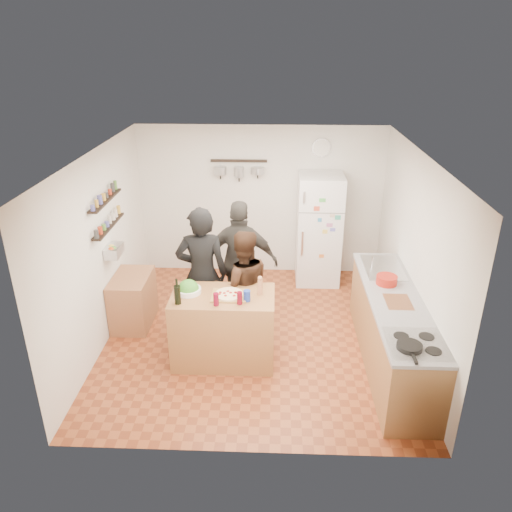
{
  "coord_description": "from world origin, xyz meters",
  "views": [
    {
      "loc": [
        0.24,
        -5.81,
        3.79
      ],
      "look_at": [
        0.0,
        0.1,
        1.15
      ],
      "focal_mm": 35.0,
      "sensor_mm": 36.0,
      "label": 1
    }
  ],
  "objects_px": {
    "pepper_mill": "(260,287)",
    "skillet": "(409,346)",
    "person_left": "(202,274)",
    "side_table": "(133,300)",
    "counter_run": "(392,332)",
    "person_center": "(243,287)",
    "fridge": "(319,230)",
    "wall_clock": "(321,148)",
    "wine_bottle": "(177,295)",
    "person_back": "(241,262)",
    "red_bowl": "(387,280)",
    "salad_bowl": "(189,291)",
    "prep_island": "(224,328)",
    "salt_canister": "(247,296)"
  },
  "relations": [
    {
      "from": "person_center",
      "to": "red_bowl",
      "type": "xyz_separation_m",
      "value": [
        1.82,
        -0.11,
        0.19
      ]
    },
    {
      "from": "person_left",
      "to": "red_bowl",
      "type": "bearing_deg",
      "value": 170.6
    },
    {
      "from": "salad_bowl",
      "to": "red_bowl",
      "type": "bearing_deg",
      "value": 7.38
    },
    {
      "from": "salt_canister",
      "to": "counter_run",
      "type": "height_order",
      "value": "salt_canister"
    },
    {
      "from": "red_bowl",
      "to": "side_table",
      "type": "height_order",
      "value": "red_bowl"
    },
    {
      "from": "person_back",
      "to": "person_center",
      "type": "bearing_deg",
      "value": 99.5
    },
    {
      "from": "prep_island",
      "to": "salad_bowl",
      "type": "distance_m",
      "value": 0.64
    },
    {
      "from": "person_center",
      "to": "person_back",
      "type": "xyz_separation_m",
      "value": [
        -0.06,
        0.57,
        0.1
      ]
    },
    {
      "from": "prep_island",
      "to": "salt_canister",
      "type": "relative_size",
      "value": 9.29
    },
    {
      "from": "salad_bowl",
      "to": "salt_canister",
      "type": "xyz_separation_m",
      "value": [
        0.72,
        -0.17,
        0.04
      ]
    },
    {
      "from": "red_bowl",
      "to": "fridge",
      "type": "distance_m",
      "value": 2.05
    },
    {
      "from": "prep_island",
      "to": "salad_bowl",
      "type": "relative_size",
      "value": 4.09
    },
    {
      "from": "person_left",
      "to": "wall_clock",
      "type": "xyz_separation_m",
      "value": [
        1.65,
        2.08,
        1.23
      ]
    },
    {
      "from": "salad_bowl",
      "to": "person_back",
      "type": "bearing_deg",
      "value": 60.14
    },
    {
      "from": "salad_bowl",
      "to": "red_bowl",
      "type": "relative_size",
      "value": 1.17
    },
    {
      "from": "wine_bottle",
      "to": "pepper_mill",
      "type": "relative_size",
      "value": 1.19
    },
    {
      "from": "fridge",
      "to": "side_table",
      "type": "height_order",
      "value": "fridge"
    },
    {
      "from": "person_center",
      "to": "prep_island",
      "type": "bearing_deg",
      "value": 53.83
    },
    {
      "from": "person_left",
      "to": "side_table",
      "type": "height_order",
      "value": "person_left"
    },
    {
      "from": "skillet",
      "to": "fridge",
      "type": "xyz_separation_m",
      "value": [
        -0.65,
        3.34,
        -0.04
      ]
    },
    {
      "from": "counter_run",
      "to": "skillet",
      "type": "bearing_deg",
      "value": -95.5
    },
    {
      "from": "person_back",
      "to": "red_bowl",
      "type": "distance_m",
      "value": 2.0
    },
    {
      "from": "wine_bottle",
      "to": "person_back",
      "type": "relative_size",
      "value": 0.13
    },
    {
      "from": "pepper_mill",
      "to": "side_table",
      "type": "height_order",
      "value": "pepper_mill"
    },
    {
      "from": "pepper_mill",
      "to": "counter_run",
      "type": "relative_size",
      "value": 0.07
    },
    {
      "from": "red_bowl",
      "to": "fridge",
      "type": "height_order",
      "value": "fridge"
    },
    {
      "from": "pepper_mill",
      "to": "person_center",
      "type": "relative_size",
      "value": 0.12
    },
    {
      "from": "pepper_mill",
      "to": "skillet",
      "type": "distance_m",
      "value": 1.88
    },
    {
      "from": "wine_bottle",
      "to": "person_center",
      "type": "distance_m",
      "value": 1.02
    },
    {
      "from": "salt_canister",
      "to": "wall_clock",
      "type": "bearing_deg",
      "value": 69.48
    },
    {
      "from": "person_back",
      "to": "red_bowl",
      "type": "height_order",
      "value": "person_back"
    },
    {
      "from": "side_table",
      "to": "person_left",
      "type": "bearing_deg",
      "value": -14.1
    },
    {
      "from": "salad_bowl",
      "to": "person_back",
      "type": "relative_size",
      "value": 0.17
    },
    {
      "from": "person_center",
      "to": "fridge",
      "type": "height_order",
      "value": "fridge"
    },
    {
      "from": "prep_island",
      "to": "salad_bowl",
      "type": "height_order",
      "value": "salad_bowl"
    },
    {
      "from": "prep_island",
      "to": "fridge",
      "type": "relative_size",
      "value": 0.69
    },
    {
      "from": "skillet",
      "to": "fridge",
      "type": "distance_m",
      "value": 3.4
    },
    {
      "from": "salad_bowl",
      "to": "person_center",
      "type": "relative_size",
      "value": 0.2
    },
    {
      "from": "salt_canister",
      "to": "pepper_mill",
      "type": "bearing_deg",
      "value": 48.58
    },
    {
      "from": "wine_bottle",
      "to": "wall_clock",
      "type": "xyz_separation_m",
      "value": [
        1.83,
        2.84,
        1.12
      ]
    },
    {
      "from": "pepper_mill",
      "to": "wall_clock",
      "type": "bearing_deg",
      "value": 71.19
    },
    {
      "from": "salt_canister",
      "to": "red_bowl",
      "type": "height_order",
      "value": "salt_canister"
    },
    {
      "from": "counter_run",
      "to": "wall_clock",
      "type": "bearing_deg",
      "value": 105.92
    },
    {
      "from": "person_center",
      "to": "person_back",
      "type": "height_order",
      "value": "person_back"
    },
    {
      "from": "skillet",
      "to": "fridge",
      "type": "bearing_deg",
      "value": 101.02
    },
    {
      "from": "person_left",
      "to": "skillet",
      "type": "distance_m",
      "value": 2.8
    },
    {
      "from": "person_center",
      "to": "fridge",
      "type": "relative_size",
      "value": 0.87
    },
    {
      "from": "wine_bottle",
      "to": "counter_run",
      "type": "xyz_separation_m",
      "value": [
        2.58,
        0.21,
        -0.58
      ]
    },
    {
      "from": "pepper_mill",
      "to": "wall_clock",
      "type": "distance_m",
      "value": 2.95
    },
    {
      "from": "salad_bowl",
      "to": "fridge",
      "type": "bearing_deg",
      "value": 52.09
    }
  ]
}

